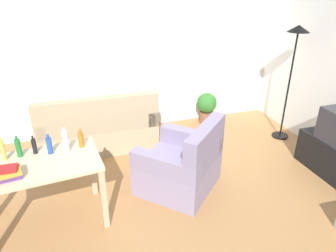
# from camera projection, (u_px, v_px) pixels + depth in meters

# --- Properties ---
(ground_plane) EXTENTS (5.20, 4.40, 0.02)m
(ground_plane) POSITION_uv_depth(u_px,v_px,m) (173.00, 201.00, 3.76)
(ground_plane) COLOR #9E7042
(wall_rear) EXTENTS (5.20, 0.10, 2.70)m
(wall_rear) POSITION_uv_depth(u_px,v_px,m) (130.00, 50.00, 5.05)
(wall_rear) COLOR white
(wall_rear) RESTS_ON ground_plane
(couch) EXTENTS (1.75, 0.84, 0.92)m
(couch) POSITION_uv_depth(u_px,v_px,m) (98.00, 129.00, 4.79)
(couch) COLOR tan
(couch) RESTS_ON ground_plane
(torchiere_lamp) EXTENTS (0.32, 0.32, 1.81)m
(torchiere_lamp) POSITION_uv_depth(u_px,v_px,m) (295.00, 53.00, 4.63)
(torchiere_lamp) COLOR black
(torchiere_lamp) RESTS_ON ground_plane
(desk) EXTENTS (1.26, 0.81, 0.76)m
(desk) POSITION_uv_depth(u_px,v_px,m) (40.00, 172.00, 3.14)
(desk) COLOR #C6B28E
(desk) RESTS_ON ground_plane
(potted_plant) EXTENTS (0.36, 0.36, 0.57)m
(potted_plant) POSITION_uv_depth(u_px,v_px,m) (207.00, 106.00, 5.59)
(potted_plant) COLOR brown
(potted_plant) RESTS_ON ground_plane
(armchair) EXTENTS (1.23, 1.23, 0.92)m
(armchair) POSITION_uv_depth(u_px,v_px,m) (182.00, 165.00, 3.86)
(armchair) COLOR gray
(armchair) RESTS_ON ground_plane
(bottle_squat) EXTENTS (0.05, 0.05, 0.27)m
(bottle_squat) POSITION_uv_depth(u_px,v_px,m) (3.00, 150.00, 3.10)
(bottle_squat) COLOR #BCB24C
(bottle_squat) RESTS_ON desk
(bottle_green) EXTENTS (0.05, 0.05, 0.24)m
(bottle_green) POSITION_uv_depth(u_px,v_px,m) (18.00, 148.00, 3.17)
(bottle_green) COLOR #1E722D
(bottle_green) RESTS_ON desk
(bottle_dark) EXTENTS (0.05, 0.05, 0.20)m
(bottle_dark) POSITION_uv_depth(u_px,v_px,m) (34.00, 146.00, 3.23)
(bottle_dark) COLOR black
(bottle_dark) RESTS_ON desk
(bottle_blue) EXTENTS (0.06, 0.06, 0.22)m
(bottle_blue) POSITION_uv_depth(u_px,v_px,m) (49.00, 145.00, 3.23)
(bottle_blue) COLOR #2347A3
(bottle_blue) RESTS_ON desk
(bottle_clear) EXTENTS (0.06, 0.06, 0.28)m
(bottle_clear) POSITION_uv_depth(u_px,v_px,m) (65.00, 141.00, 3.24)
(bottle_clear) COLOR silver
(bottle_clear) RESTS_ON desk
(bottle_amber) EXTENTS (0.06, 0.06, 0.21)m
(bottle_amber) POSITION_uv_depth(u_px,v_px,m) (81.00, 139.00, 3.36)
(bottle_amber) COLOR #9E6019
(bottle_amber) RESTS_ON desk
(book_stack) EXTENTS (0.24, 0.19, 0.12)m
(book_stack) POSITION_uv_depth(u_px,v_px,m) (8.00, 173.00, 2.84)
(book_stack) COLOR #593372
(book_stack) RESTS_ON desk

